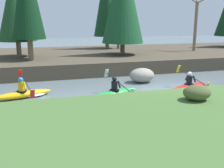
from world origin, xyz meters
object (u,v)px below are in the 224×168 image
Objects in this scene: kayaker_lead at (190,86)px; boulder_midstream at (142,75)px; kayaker_trailing at (25,93)px; kayaker_middle at (116,92)px.

kayaker_lead is 1.81× the size of boulder_midstream.
kayaker_trailing reaches higher than boulder_midstream.
kayaker_lead and kayaker_middle have the same top height.
kayaker_trailing is 6.76m from boulder_midstream.
kayaker_lead reaches higher than boulder_midstream.
kayaker_lead is at bearing -54.29° from boulder_midstream.
kayaker_trailing is (-4.21, 1.06, -0.02)m from kayaker_middle.
kayaker_middle reaches higher than boulder_midstream.
kayaker_trailing is at bearing 144.59° from kayaker_middle.
kayaker_middle and kayaker_trailing have the same top height.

